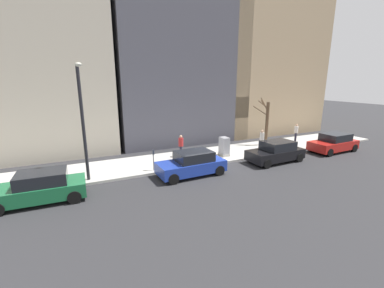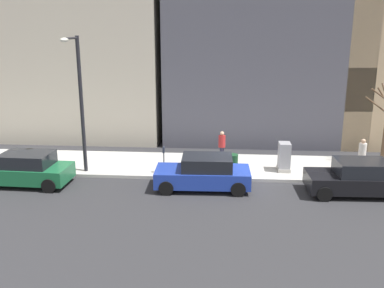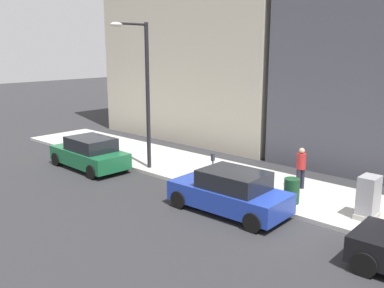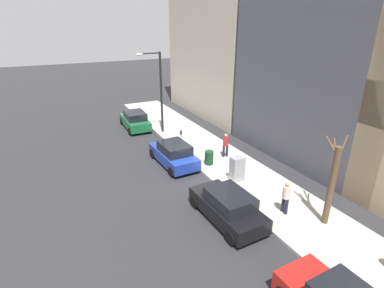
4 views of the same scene
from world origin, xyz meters
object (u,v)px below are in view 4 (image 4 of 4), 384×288
(bare_tree, at_px, (332,183))
(parked_car_green, at_px, (135,120))
(parking_meter, at_px, (181,137))
(pedestrian_far_corner, at_px, (226,144))
(office_block_center, at_px, (375,3))
(office_tower_right, at_px, (252,17))
(streetlamp, at_px, (158,86))
(parked_car_black, at_px, (228,206))
(trash_bin, at_px, (209,158))
(pedestrian_midblock, at_px, (286,196))
(parked_car_blue, at_px, (174,154))
(utility_box, at_px, (237,169))

(bare_tree, bearing_deg, parked_car_green, 102.34)
(parking_meter, relative_size, pedestrian_far_corner, 0.81)
(office_block_center, xyz_separation_m, office_tower_right, (0.21, 12.62, -0.60))
(parking_meter, height_order, streetlamp, streetlamp)
(parking_meter, height_order, bare_tree, bare_tree)
(streetlamp, bearing_deg, office_block_center, -39.10)
(parked_car_black, height_order, parking_meter, parked_car_black)
(office_tower_right, bearing_deg, streetlamp, -163.06)
(streetlamp, bearing_deg, parked_car_green, 121.86)
(streetlamp, distance_m, trash_bin, 8.00)
(streetlamp, xyz_separation_m, pedestrian_midblock, (1.19, -13.52, -2.93))
(parked_car_black, relative_size, pedestrian_far_corner, 2.56)
(parking_meter, xyz_separation_m, trash_bin, (0.45, -3.30, -0.38))
(bare_tree, height_order, pedestrian_midblock, bare_tree)
(parked_car_green, height_order, office_block_center, office_block_center)
(parked_car_blue, distance_m, parking_meter, 2.50)
(parked_car_blue, bearing_deg, pedestrian_midblock, -73.49)
(parked_car_green, xyz_separation_m, pedestrian_midblock, (2.61, -15.80, 0.35))
(streetlamp, distance_m, pedestrian_far_corner, 7.62)
(office_block_center, height_order, office_tower_right, office_block_center)
(parked_car_black, distance_m, pedestrian_far_corner, 6.95)
(parked_car_green, xyz_separation_m, utility_box, (2.44, -12.03, 0.11))
(streetlamp, xyz_separation_m, pedestrian_far_corner, (2.21, -6.68, -2.93))
(parked_car_green, distance_m, streetlamp, 4.24)
(streetlamp, relative_size, office_tower_right, 0.35)
(parked_car_green, bearing_deg, office_tower_right, 7.38)
(parked_car_blue, relative_size, parked_car_green, 1.00)
(parked_car_black, xyz_separation_m, pedestrian_midblock, (2.66, -0.94, 0.35))
(pedestrian_midblock, bearing_deg, pedestrian_far_corner, -4.91)
(streetlamp, bearing_deg, bare_tree, -81.07)
(parked_car_black, height_order, trash_bin, parked_car_black)
(parked_car_black, xyz_separation_m, trash_bin, (2.09, 5.36, -0.14))
(parked_car_black, relative_size, parked_car_green, 1.00)
(pedestrian_midblock, bearing_deg, parking_meter, 9.64)
(streetlamp, xyz_separation_m, bare_tree, (2.35, -14.92, -1.83))
(parked_car_blue, xyz_separation_m, bare_tree, (3.66, -9.01, 1.45))
(bare_tree, xyz_separation_m, office_tower_right, (9.10, 18.41, 7.04))
(streetlamp, bearing_deg, pedestrian_far_corner, -71.72)
(parking_meter, xyz_separation_m, bare_tree, (2.18, -11.01, 1.21))
(trash_bin, distance_m, office_block_center, 14.20)
(parked_car_blue, distance_m, pedestrian_far_corner, 3.62)
(parking_meter, xyz_separation_m, pedestrian_far_corner, (2.04, -2.77, 0.11))
(pedestrian_far_corner, bearing_deg, utility_box, -97.56)
(utility_box, bearing_deg, parking_meter, 98.28)
(bare_tree, bearing_deg, parked_car_blue, 112.09)
(parked_car_green, height_order, trash_bin, parked_car_green)
(streetlamp, height_order, office_tower_right, office_tower_right)
(parked_car_green, relative_size, pedestrian_midblock, 2.57)
(parked_car_green, height_order, utility_box, utility_box)
(parking_meter, distance_m, utility_box, 5.90)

